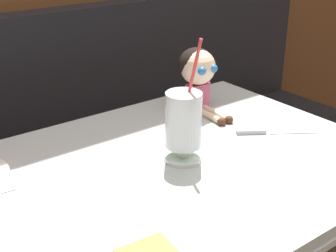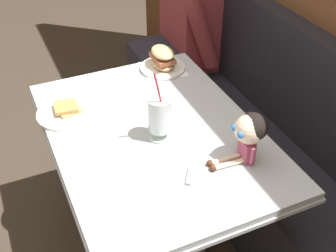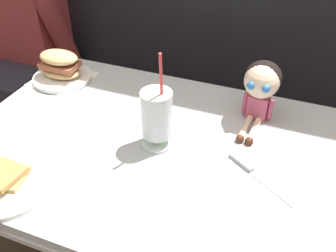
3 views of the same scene
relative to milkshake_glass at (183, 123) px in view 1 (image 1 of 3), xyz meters
The scene contains 5 objects.
booth_bench 0.81m from the milkshake_glass, 93.83° to the left, with size 2.60×0.48×1.00m.
diner_table 0.30m from the milkshake_glass, behind, with size 1.11×0.81×0.74m.
milkshake_glass is the anchor object (origin of this frame).
butter_knife 0.30m from the milkshake_glass, ahead, with size 0.21×0.15×0.01m.
seated_doll 0.35m from the milkshake_glass, 43.86° to the left, with size 0.12×0.22×0.20m.
Camera 1 is at (-0.64, -0.65, 1.31)m, focal length 51.39 mm.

